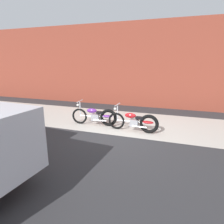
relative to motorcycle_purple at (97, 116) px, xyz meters
The scene contains 5 objects.
ground_plane 1.51m from the motorcycle_purple, 37.16° to the right, with size 80.00×80.00×0.00m, color #2D2D30.
sidewalk_slab 1.50m from the motorcycle_purple, 36.93° to the left, with size 36.00×3.50×0.01m, color #B2ADA3.
brick_building_wall 4.91m from the motorcycle_purple, 74.98° to the left, with size 36.00×0.50×4.85m, color brown.
motorcycle_purple is the anchor object (origin of this frame).
motorcycle_red 1.74m from the motorcycle_purple, ahead, with size 2.01×0.58×1.03m.
Camera 1 is at (1.95, -6.24, 2.61)m, focal length 30.52 mm.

